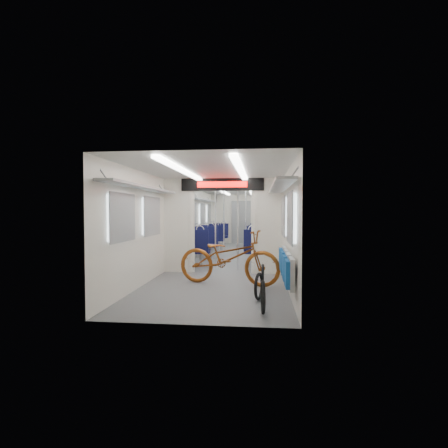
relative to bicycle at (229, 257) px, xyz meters
name	(u,v)px	position (x,y,z in m)	size (l,w,h in m)	color
carriage	(229,211)	(-0.27, 3.14, 0.94)	(12.00, 12.02, 2.31)	#515456
bicycle	(229,257)	(0.00, 0.00, 0.00)	(0.74, 2.14, 1.12)	brown
flip_bench	(286,265)	(1.08, -1.06, 0.02)	(0.12, 2.07, 0.47)	gray
bike_hoop_a	(263,299)	(0.69, -2.00, -0.34)	(0.50, 0.50, 0.05)	black
bike_hoop_b	(259,288)	(0.62, -1.20, -0.35)	(0.47, 0.47, 0.05)	black
bike_hoop_c	(263,279)	(0.69, -0.54, -0.33)	(0.52, 0.52, 0.05)	black
seat_bay_near_left	(198,243)	(-1.21, 3.21, -0.01)	(0.93, 2.15, 1.12)	black
seat_bay_near_right	(261,243)	(0.66, 3.36, -0.01)	(0.93, 2.17, 1.13)	black
seat_bay_far_left	(215,235)	(-1.21, 7.17, -0.03)	(0.90, 2.01, 1.08)	black
seat_bay_far_right	(261,236)	(0.66, 6.59, -0.01)	(0.92, 2.10, 1.11)	black
stanchion_near_left	(215,225)	(-0.54, 2.07, 0.59)	(0.04, 0.04, 2.30)	silver
stanchion_near_right	(238,225)	(0.07, 1.77, 0.59)	(0.04, 0.04, 2.30)	silver
stanchion_far_left	(224,221)	(-0.66, 5.32, 0.59)	(0.04, 0.04, 2.30)	silver
stanchion_far_right	(246,221)	(0.12, 5.31, 0.59)	(0.05, 0.05, 2.30)	silver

